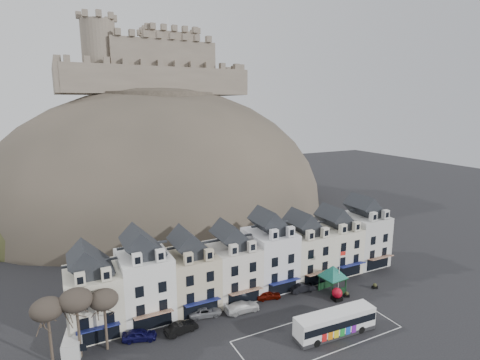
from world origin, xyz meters
The scene contains 21 objects.
ground centered at (0.00, 0.00, 0.00)m, with size 300.00×300.00×0.00m, color black.
coach_bay_markings centered at (2.00, 1.25, 0.00)m, with size 22.00×7.50×0.01m, color silver.
townhouse_terrace centered at (0.15, 15.97, 5.30)m, with size 54.40×9.35×11.80m.
castle_hill centered at (1.25, 68.95, 0.11)m, with size 100.00×76.00×68.00m.
castle centered at (0.51, 75.93, 40.19)m, with size 50.20×22.20×22.00m.
tree_left_far centered at (-29.00, 10.50, 6.90)m, with size 3.61×3.61×8.24m.
tree_left_mid centered at (-26.00, 10.50, 7.24)m, with size 3.78×3.78×8.64m.
tree_left_near centered at (-23.00, 10.50, 6.55)m, with size 3.43×3.43×7.84m.
bus centered at (3.87, 0.32, 1.76)m, with size 11.40×3.23×3.18m.
bus_shelter centered at (11.03, 9.26, 3.49)m, with size 7.06×7.06×4.49m.
red_buoy centered at (10.00, 6.94, 1.01)m, with size 1.59×1.59×1.97m.
flagpole centered at (11.53, 8.32, 4.15)m, with size 1.04×0.22×7.26m.
white_van centered at (-26.68, 12.00, 1.05)m, with size 2.89×4.91×2.10m.
planter_west centered at (12.00, 7.00, 0.43)m, with size 1.00×0.78×0.90m.
planter_east centered at (18.00, 7.00, 0.43)m, with size 0.99×0.72×0.90m.
car_navy centered at (-19.10, 10.53, 0.73)m, with size 1.73×4.29×1.46m, color #0D0C3C.
car_black centered at (-13.86, 9.64, 0.73)m, with size 1.54×4.40×1.45m, color black.
car_silver centered at (-9.60, 12.00, 0.68)m, with size 2.25×4.79×1.35m, color #94969B.
car_white centered at (-4.40, 10.57, 0.75)m, with size 2.10×5.18×1.50m, color silver.
car_maroon centered at (0.80, 12.00, 0.67)m, with size 1.58×3.92×1.34m, color #570D05.
car_charcoal centered at (6.89, 11.52, 0.70)m, with size 1.48×4.26×1.40m, color black.
Camera 1 is at (-26.83, -33.20, 29.49)m, focal length 28.00 mm.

